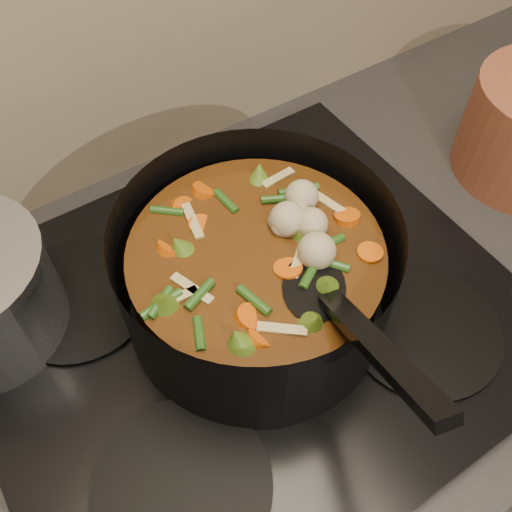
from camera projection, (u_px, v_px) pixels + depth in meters
counter at (251, 446)px, 1.06m from camera, size 2.64×0.64×0.91m
stovetop at (248, 318)px, 0.68m from camera, size 0.62×0.54×0.03m
stockpot at (256, 275)px, 0.63m from camera, size 0.40×0.46×0.22m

